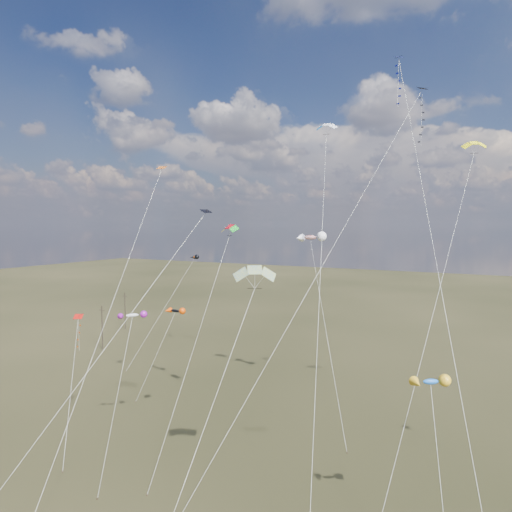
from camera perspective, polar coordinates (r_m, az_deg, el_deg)
The scene contains 17 objects.
ground at distance 44.28m, azimuth -12.37°, elevation -26.92°, with size 400.00×400.00×0.00m, color black.
utility_pole_near at distance 88.06m, azimuth -18.68°, elevation -8.43°, with size 1.40×0.20×8.00m.
utility_pole_far at distance 103.28m, azimuth -16.06°, elevation -6.56°, with size 1.40×0.20×8.00m.
diamond_black_high at distance 48.82m, azimuth 18.47°, elevation 13.87°, with size 13.67×25.40×36.48m.
diamond_navy_tall at distance 45.59m, azimuth 17.96°, elevation 17.14°, with size 10.93×22.24×38.67m.
diamond_black_mid at distance 37.70m, azimuth -14.46°, elevation -5.61°, with size 9.14×19.12×23.99m.
diamond_red_low at distance 52.72m, azimuth -21.34°, elevation -9.54°, with size 5.45×6.98×13.06m.
diamond_orange_center at distance 46.34m, azimuth -15.25°, elevation 0.86°, with size 5.31×21.91×29.15m.
parafoil_yellow at distance 52.13m, azimuth 25.59°, elevation 12.41°, with size 5.72×24.45×31.48m.
parafoil_blue_white at distance 52.43m, azimuth 8.79°, elevation 15.69°, with size 8.97×25.39×34.20m.
parafoil_striped at distance 33.19m, azimuth -0.18°, elevation -1.82°, with size 3.41×14.57×20.13m.
parafoil_tricolor at distance 48.94m, azimuth -3.38°, elevation 3.54°, with size 2.36×14.69×23.01m.
novelty_black_orange at distance 64.27m, azimuth -10.10°, elevation -6.78°, with size 3.06×7.48×11.31m.
novelty_orange_black at distance 79.68m, azimuth -7.72°, elevation -0.21°, with size 5.06×14.34×17.51m.
novelty_white_purple at distance 48.04m, azimuth -15.22°, elevation -7.25°, with size 5.01×9.80×13.88m.
novelty_redwhite_stripe at distance 57.55m, azimuth 6.82°, elevation 2.28°, with size 10.10×11.70×21.77m.
novelty_blue_yellow at distance 33.54m, azimuth 21.02°, elevation -14.55°, with size 3.68×7.97×12.68m.
Camera 1 is at (24.91, -28.76, 22.66)m, focal length 32.00 mm.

